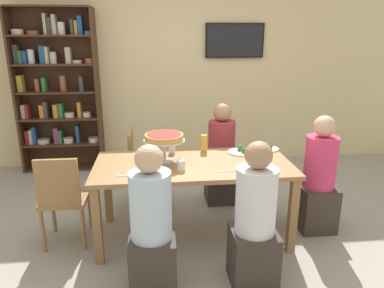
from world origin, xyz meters
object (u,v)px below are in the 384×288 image
at_px(chair_far_left, 142,165).
at_px(water_glass_clear_spare, 172,147).
at_px(diner_head_east, 318,182).
at_px(water_glass_clear_far, 256,169).
at_px(dining_table, 193,172).
at_px(diner_near_left, 152,231).
at_px(television, 235,41).
at_px(diner_far_right, 221,160).
at_px(chair_head_west, 63,196).
at_px(bookshelf, 57,89).
at_px(deep_dish_pizza_stand, 164,138).
at_px(water_glass_clear_near, 181,165).
at_px(salad_plate_far_diner, 268,148).
at_px(diner_near_right, 255,226).
at_px(salad_plate_near_diner, 241,151).
at_px(beer_glass_amber_tall, 204,143).
at_px(cutlery_knife_near, 227,171).
at_px(beer_glass_amber_short, 147,164).
at_px(cutlery_fork_near, 127,175).

distance_m(chair_far_left, water_glass_clear_spare, 0.59).
distance_m(diner_head_east, water_glass_clear_far, 0.85).
bearing_deg(dining_table, diner_near_left, -117.61).
xyz_separation_m(television, diner_far_right, (-0.42, -1.39, -1.29)).
distance_m(chair_head_west, water_glass_clear_spare, 1.10).
xyz_separation_m(bookshelf, deep_dish_pizza_stand, (1.40, -1.95, -0.18)).
xyz_separation_m(chair_head_west, water_glass_clear_near, (1.05, -0.13, 0.30)).
bearing_deg(water_glass_clear_near, salad_plate_far_diner, 27.81).
xyz_separation_m(television, diner_head_east, (0.40, -2.10, -1.29)).
height_order(diner_head_east, diner_far_right, same).
xyz_separation_m(dining_table, diner_near_right, (0.38, -0.73, -0.16)).
relative_size(salad_plate_near_diner, beer_glass_amber_tall, 1.46).
xyz_separation_m(salad_plate_near_diner, cutlery_knife_near, (-0.23, -0.48, -0.01)).
distance_m(chair_head_west, beer_glass_amber_short, 0.85).
xyz_separation_m(diner_far_right, beer_glass_amber_tall, (-0.25, -0.39, 0.33)).
bearing_deg(cutlery_knife_near, salad_plate_near_diner, 61.55).
xyz_separation_m(dining_table, diner_near_left, (-0.38, -0.73, -0.16)).
bearing_deg(water_glass_clear_spare, cutlery_knife_near, -51.74).
bearing_deg(chair_far_left, chair_head_west, -42.84).
xyz_separation_m(chair_head_west, salad_plate_far_diner, (1.97, 0.36, 0.27)).
bearing_deg(beer_glass_amber_short, bookshelf, 119.50).
height_order(diner_head_east, cutlery_knife_near, diner_head_east).
distance_m(salad_plate_near_diner, cutlery_knife_near, 0.54).
xyz_separation_m(dining_table, beer_glass_amber_short, (-0.41, -0.20, 0.16)).
height_order(diner_near_left, water_glass_clear_far, diner_near_left).
relative_size(diner_near_left, water_glass_clear_far, 11.86).
height_order(chair_far_left, cutlery_knife_near, chair_far_left).
bearing_deg(diner_head_east, beer_glass_amber_tall, -16.64).
distance_m(chair_head_west, cutlery_fork_near, 0.68).
xyz_separation_m(diner_near_left, cutlery_knife_near, (0.65, 0.49, 0.25)).
height_order(diner_far_right, water_glass_clear_spare, diner_far_right).
bearing_deg(water_glass_clear_spare, chair_head_west, -160.52).
relative_size(water_glass_clear_near, water_glass_clear_spare, 0.76).
relative_size(bookshelf, water_glass_clear_spare, 18.49).
bearing_deg(salad_plate_near_diner, diner_head_east, -18.12).
bearing_deg(bookshelf, cutlery_fork_near, -64.41).
relative_size(chair_head_west, cutlery_fork_near, 4.83).
distance_m(diner_head_east, salad_plate_far_diner, 0.59).
bearing_deg(dining_table, diner_head_east, 0.30).
bearing_deg(salad_plate_far_diner, water_glass_clear_near, -152.19).
xyz_separation_m(dining_table, diner_far_right, (0.40, 0.72, -0.16)).
bearing_deg(cutlery_fork_near, television, 51.26).
height_order(deep_dish_pizza_stand, beer_glass_amber_tall, deep_dish_pizza_stand).
bearing_deg(beer_glass_amber_tall, diner_near_right, -77.30).
height_order(diner_near_right, beer_glass_amber_tall, diner_near_right).
relative_size(beer_glass_amber_tall, water_glass_clear_far, 1.74).
relative_size(beer_glass_amber_short, water_glass_clear_near, 1.67).
distance_m(water_glass_clear_spare, cutlery_fork_near, 0.69).
xyz_separation_m(water_glass_clear_near, water_glass_clear_far, (0.62, -0.16, 0.00)).
xyz_separation_m(chair_head_west, cutlery_knife_near, (1.44, -0.21, 0.26)).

